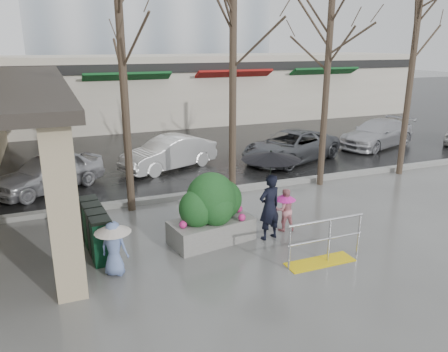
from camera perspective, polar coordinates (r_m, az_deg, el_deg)
ground at (r=10.49m, az=2.71°, el=-9.58°), size 120.00×120.00×0.00m
street_asphalt at (r=31.12m, az=-14.47°, el=7.78°), size 120.00×36.00×0.01m
curb at (r=13.91m, az=-4.13°, el=-2.44°), size 120.00×0.30×0.15m
canopy_slab at (r=16.57m, az=-25.34°, el=11.72°), size 2.80×18.00×0.25m
pillar_front at (r=8.53m, az=-20.24°, el=-4.24°), size 0.55×0.55×3.50m
pillar_back at (r=14.81m, az=-21.31°, el=4.37°), size 0.55×0.55×3.50m
storefront_row at (r=27.27m, az=-9.33°, el=11.12°), size 34.00×6.74×4.00m
handrail at (r=10.01m, az=12.85°, el=-8.99°), size 1.90×0.50×1.03m
tree_west at (r=12.28m, az=-13.44°, el=18.40°), size 3.20×3.20×6.80m
tree_midwest at (r=13.17m, az=1.21°, el=19.35°), size 3.20×3.20×7.00m
tree_mideast at (r=14.77m, az=13.63°, el=17.19°), size 3.20×3.20×6.50m
tree_east at (r=17.03m, az=23.94°, el=17.95°), size 3.20×3.20×7.20m
woman at (r=10.57m, az=6.05°, el=-0.94°), size 1.42×1.42×2.27m
child_pink at (r=11.38m, az=7.92°, el=-4.07°), size 0.61×0.56×1.13m
child_blue at (r=9.42m, az=-14.22°, el=-8.45°), size 0.76×0.76×1.19m
planter at (r=10.60m, az=-1.66°, el=-4.32°), size 2.14×1.32×1.75m
news_boxes at (r=10.67m, az=-16.46°, el=-6.65°), size 0.57×1.94×1.07m
car_a at (r=15.46m, az=-21.93°, el=0.50°), size 3.93×3.22×1.26m
car_b at (r=16.96m, az=-7.20°, el=3.00°), size 4.05×2.63×1.26m
car_c at (r=18.18m, az=8.74°, el=3.87°), size 4.98×3.59×1.26m
car_d at (r=21.74m, az=19.37°, el=5.25°), size 4.67×3.02×1.26m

